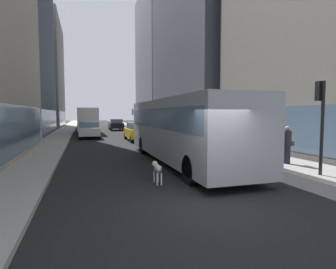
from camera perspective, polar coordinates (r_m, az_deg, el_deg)
ground_plane at (r=41.73m, az=-12.51°, el=0.93°), size 120.00×120.00×0.00m
sidewalk_left at (r=41.66m, az=-20.35°, el=0.87°), size 2.40×110.00×0.15m
sidewalk_right at (r=42.56m, az=-4.84°, el=1.19°), size 2.40×110.00×0.15m
building_left_far at (r=52.46m, az=-26.91°, el=11.09°), size 10.40×15.90×18.01m
building_right_mid at (r=37.28m, az=9.02°, el=24.77°), size 10.27×18.59×30.90m
building_right_far at (r=52.51m, az=0.04°, el=14.94°), size 9.67×14.06×24.15m
transit_bus at (r=13.45m, az=2.61°, el=1.75°), size 2.78×11.53×3.05m
car_black_suv at (r=40.61m, az=-10.71°, el=2.03°), size 1.84×3.95×1.62m
car_grey_wagon at (r=46.60m, az=-16.47°, el=2.22°), size 1.80×4.51×1.62m
car_yellow_taxi at (r=24.40m, az=-6.37°, el=0.62°), size 1.77×4.25×1.62m
car_white_van at (r=28.12m, az=-16.01°, el=0.97°), size 1.94×4.75×1.62m
box_truck at (r=34.88m, az=-16.26°, el=2.97°), size 2.30×7.50×3.05m
dalmatian_dog at (r=9.50m, az=-2.26°, el=-7.01°), size 0.22×0.96×0.72m
pedestrian_with_handbag at (r=13.41m, az=23.46°, el=-1.89°), size 0.45×0.34×1.69m
traffic_light_near at (r=11.44m, az=29.05°, el=4.07°), size 0.24×0.41×3.40m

